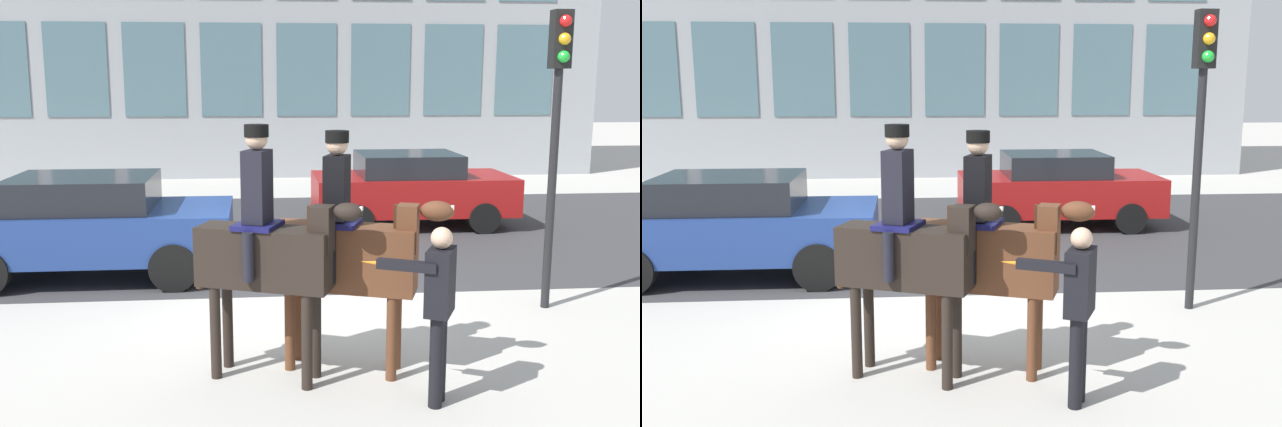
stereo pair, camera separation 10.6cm
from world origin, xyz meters
TOP-DOWN VIEW (x-y plane):
  - ground_plane at (0.00, 0.00)m, footprint 80.00×80.00m
  - road_surface at (0.00, 4.75)m, footprint 20.65×8.50m
  - mounted_horse_lead at (-0.38, -2.25)m, footprint 1.68×0.91m
  - mounted_horse_companion at (0.44, -2.11)m, footprint 1.86×0.93m
  - pedestrian_bystander at (1.17, -3.00)m, footprint 0.91×0.46m
  - street_car_near_lane at (-3.00, 1.85)m, footprint 4.23×2.08m
  - street_car_far_lane at (2.74, 5.25)m, footprint 4.06×2.04m
  - traffic_light at (3.36, -0.31)m, footprint 0.24×0.29m

SIDE VIEW (x-z plane):
  - ground_plane at x=0.00m, z-range 0.00..0.00m
  - road_surface at x=0.00m, z-range 0.00..0.01m
  - street_car_far_lane at x=2.74m, z-range 0.03..1.55m
  - street_car_near_lane at x=-3.00m, z-range 0.04..1.61m
  - pedestrian_bystander at x=1.17m, z-range 0.15..1.85m
  - mounted_horse_companion at x=0.44m, z-range 0.03..2.53m
  - mounted_horse_lead at x=-0.38m, z-range 0.05..2.63m
  - traffic_light at x=3.36m, z-range 0.67..4.53m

